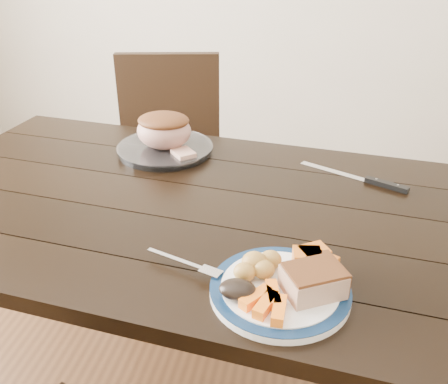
% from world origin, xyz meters
% --- Properties ---
extents(dining_table, '(1.69, 1.06, 0.75)m').
position_xyz_m(dining_table, '(0.00, 0.00, 0.66)').
color(dining_table, black).
rests_on(dining_table, ground).
extents(chair_far, '(0.50, 0.51, 0.93)m').
position_xyz_m(chair_far, '(-0.30, 0.74, 0.52)').
color(chair_far, black).
rests_on(chair_far, ground).
extents(dinner_plate, '(0.27, 0.27, 0.02)m').
position_xyz_m(dinner_plate, '(0.25, -0.32, 0.76)').
color(dinner_plate, white).
rests_on(dinner_plate, dining_table).
extents(plate_rim, '(0.27, 0.27, 0.02)m').
position_xyz_m(plate_rim, '(0.25, -0.32, 0.77)').
color(plate_rim, '#0D2342').
rests_on(plate_rim, dinner_plate).
extents(serving_platter, '(0.29, 0.29, 0.02)m').
position_xyz_m(serving_platter, '(-0.17, 0.29, 0.76)').
color(serving_platter, white).
rests_on(serving_platter, dining_table).
extents(pork_slice, '(0.13, 0.13, 0.05)m').
position_xyz_m(pork_slice, '(0.31, -0.32, 0.79)').
color(pork_slice, tan).
rests_on(pork_slice, dinner_plate).
extents(roasted_potatoes, '(0.09, 0.09, 0.04)m').
position_xyz_m(roasted_potatoes, '(0.20, -0.29, 0.79)').
color(roasted_potatoes, gold).
rests_on(roasted_potatoes, dinner_plate).
extents(carrot_batons, '(0.09, 0.11, 0.02)m').
position_xyz_m(carrot_batons, '(0.23, -0.38, 0.78)').
color(carrot_batons, orange).
rests_on(carrot_batons, dinner_plate).
extents(pumpkin_wedges, '(0.10, 0.09, 0.04)m').
position_xyz_m(pumpkin_wedges, '(0.31, -0.25, 0.79)').
color(pumpkin_wedges, orange).
rests_on(pumpkin_wedges, dinner_plate).
extents(dark_mushroom, '(0.07, 0.05, 0.03)m').
position_xyz_m(dark_mushroom, '(0.17, -0.36, 0.79)').
color(dark_mushroom, black).
rests_on(dark_mushroom, dinner_plate).
extents(fork, '(0.17, 0.07, 0.00)m').
position_xyz_m(fork, '(0.06, -0.29, 0.77)').
color(fork, silver).
rests_on(fork, dinner_plate).
extents(roast_joint, '(0.17, 0.15, 0.11)m').
position_xyz_m(roast_joint, '(-0.17, 0.29, 0.82)').
color(roast_joint, tan).
rests_on(roast_joint, serving_platter).
extents(cut_slice, '(0.09, 0.09, 0.02)m').
position_xyz_m(cut_slice, '(-0.10, 0.24, 0.78)').
color(cut_slice, tan).
rests_on(cut_slice, serving_platter).
extents(carving_knife, '(0.30, 0.16, 0.01)m').
position_xyz_m(carving_knife, '(0.46, 0.20, 0.76)').
color(carving_knife, silver).
rests_on(carving_knife, dining_table).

